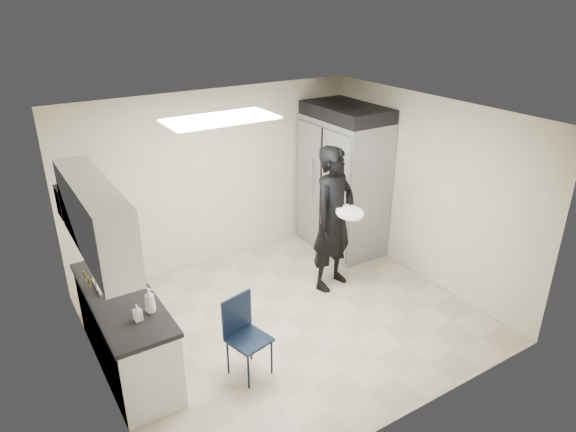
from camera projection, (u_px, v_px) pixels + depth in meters
floor at (287, 318)px, 6.55m from camera, size 4.50×4.50×0.00m
ceiling at (287, 117)px, 5.50m from camera, size 4.50×4.50×0.00m
back_wall at (215, 178)px, 7.57m from camera, size 4.50×0.00×4.50m
left_wall at (89, 279)px, 4.93m from camera, size 0.00×4.00×4.00m
right_wall at (424, 190)px, 7.12m from camera, size 0.00×4.00×4.00m
ceiling_panel at (221, 119)px, 5.53m from camera, size 1.20×0.60×0.02m
lower_counter at (126, 332)px, 5.58m from camera, size 0.60×1.90×0.86m
countertop at (121, 297)px, 5.40m from camera, size 0.64×1.95×0.05m
sink at (116, 287)px, 5.61m from camera, size 0.42×0.40×0.14m
faucet at (95, 280)px, 5.45m from camera, size 0.02×0.02×0.24m
upper_cabinets at (95, 218)px, 4.96m from camera, size 0.35×1.80×0.75m
towel_dispenser at (68, 201)px, 5.90m from camera, size 0.22×0.30×0.35m
notice_sticker_left at (89, 281)px, 5.04m from camera, size 0.00×0.12×0.07m
notice_sticker_right at (85, 276)px, 5.21m from camera, size 0.00×0.12×0.07m
commercial_fridge at (343, 185)px, 8.00m from camera, size 0.80×1.35×2.10m
fridge_compressor at (346, 112)px, 7.54m from camera, size 0.80×1.35×0.20m
folding_chair at (249, 340)px, 5.44m from camera, size 0.47×0.47×0.88m
man_tuxedo at (334, 219)px, 6.91m from camera, size 0.85×0.69×2.03m
bucket_lid at (350, 213)px, 6.69m from camera, size 0.46×0.46×0.05m
soap_bottle_a at (150, 300)px, 5.05m from camera, size 0.15×0.15×0.27m
soap_bottle_b at (138, 313)px, 4.95m from camera, size 0.08×0.08×0.17m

